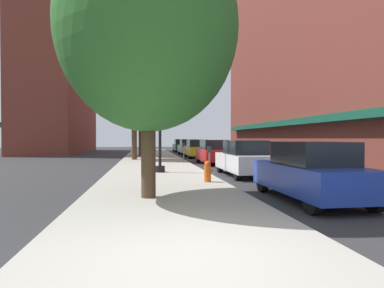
% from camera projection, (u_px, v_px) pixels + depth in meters
% --- Properties ---
extents(ground_plane, '(90.00, 90.00, 0.00)m').
position_uv_depth(ground_plane, '(210.00, 163.00, 22.95)').
color(ground_plane, '#2D2D30').
extents(sidewalk_slab, '(4.80, 50.00, 0.12)m').
position_uv_depth(sidewalk_slab, '(154.00, 162.00, 23.36)').
color(sidewalk_slab, '#A8A399').
rests_on(sidewalk_slab, ground).
extents(building_right_brick, '(6.80, 40.00, 22.21)m').
position_uv_depth(building_right_brick, '(324.00, 33.00, 28.29)').
color(building_right_brick, brown).
rests_on(building_right_brick, ground).
extents(building_far_background, '(6.80, 18.00, 17.21)m').
position_uv_depth(building_far_background, '(59.00, 83.00, 39.43)').
color(building_far_background, brown).
rests_on(building_far_background, ground).
extents(lamppost, '(0.48, 0.48, 5.90)m').
position_uv_depth(lamppost, '(160.00, 109.00, 15.54)').
color(lamppost, black).
rests_on(lamppost, sidewalk_slab).
extents(fire_hydrant, '(0.33, 0.26, 0.79)m').
position_uv_depth(fire_hydrant, '(208.00, 171.00, 12.09)').
color(fire_hydrant, '#E05614').
rests_on(fire_hydrant, sidewalk_slab).
extents(parking_meter_near, '(0.14, 0.09, 1.31)m').
position_uv_depth(parking_meter_near, '(209.00, 158.00, 13.37)').
color(parking_meter_near, slate).
rests_on(parking_meter_near, sidewalk_slab).
extents(parking_meter_far, '(0.14, 0.09, 1.31)m').
position_uv_depth(parking_meter_far, '(184.00, 150.00, 22.34)').
color(parking_meter_far, slate).
rests_on(parking_meter_far, sidewalk_slab).
extents(tree_near, '(4.49, 4.49, 7.74)m').
position_uv_depth(tree_near, '(141.00, 100.00, 29.61)').
color(tree_near, '#422D1E').
rests_on(tree_near, sidewalk_slab).
extents(tree_mid, '(4.60, 4.60, 7.76)m').
position_uv_depth(tree_mid, '(134.00, 94.00, 24.84)').
color(tree_mid, '#4C3823').
rests_on(tree_mid, sidewalk_slab).
extents(tree_far, '(4.95, 4.95, 7.52)m').
position_uv_depth(tree_far, '(148.00, 29.00, 8.85)').
color(tree_far, '#4C3823').
rests_on(tree_far, sidewalk_slab).
extents(car_blue, '(1.80, 4.30, 1.66)m').
position_uv_depth(car_blue, '(310.00, 172.00, 9.04)').
color(car_blue, black).
rests_on(car_blue, ground).
extents(car_white, '(1.80, 4.30, 1.66)m').
position_uv_depth(car_white, '(244.00, 159.00, 15.06)').
color(car_white, black).
rests_on(car_white, ground).
extents(car_red, '(1.80, 4.30, 1.66)m').
position_uv_depth(car_red, '(213.00, 152.00, 21.86)').
color(car_red, black).
rests_on(car_red, ground).
extents(car_yellow, '(1.80, 4.30, 1.66)m').
position_uv_depth(car_yellow, '(197.00, 149.00, 29.05)').
color(car_yellow, black).
rests_on(car_yellow, ground).
extents(car_silver, '(1.80, 4.30, 1.66)m').
position_uv_depth(car_silver, '(188.00, 147.00, 34.93)').
color(car_silver, black).
rests_on(car_silver, ground).
extents(car_green, '(1.80, 4.30, 1.66)m').
position_uv_depth(car_green, '(181.00, 146.00, 41.95)').
color(car_green, black).
rests_on(car_green, ground).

